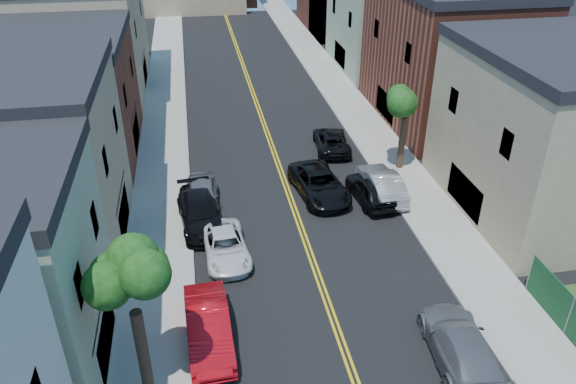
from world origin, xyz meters
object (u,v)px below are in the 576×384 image
black_car_right (370,190)px  silver_car_right (381,184)px  red_sedan (209,327)px  black_car_left (200,212)px  dark_car_right_far (332,141)px  black_suv_lane (319,184)px  grey_car_right (461,346)px  grey_car_left (202,195)px  white_pickup (225,246)px

black_car_right → silver_car_right: 0.94m
red_sedan → black_car_left: size_ratio=0.92×
black_car_right → dark_car_right_far: (-0.55, 7.39, -0.09)m
black_car_right → black_suv_lane: bearing=-28.0°
red_sedan → grey_car_right: 10.32m
red_sedan → black_car_left: 9.22m
grey_car_left → black_suv_lane: size_ratio=0.84×
white_pickup → black_suv_lane: size_ratio=0.83×
black_car_right → black_car_left: bearing=-0.9°
black_car_left → black_suv_lane: size_ratio=0.98×
white_pickup → grey_car_left: size_ratio=0.99×
white_pickup → grey_car_left: grey_car_left is taller
grey_car_right → black_suv_lane: 14.30m
red_sedan → grey_car_left: (0.19, 11.04, -0.03)m
grey_car_left → black_suv_lane: 7.12m
black_car_left → grey_car_right: size_ratio=0.99×
grey_car_left → dark_car_right_far: 11.39m
silver_car_right → black_suv_lane: (-3.69, 0.74, -0.06)m
black_suv_lane → silver_car_right: bearing=-18.7°
grey_car_left → grey_car_right: (9.74, -13.88, -0.00)m
black_car_left → white_pickup: bearing=-76.5°
grey_car_right → white_pickup: bearing=-39.8°
black_car_left → black_car_right: (10.18, 0.81, -0.03)m
black_car_left → dark_car_right_far: black_car_left is taller
grey_car_right → silver_car_right: (1.07, 13.32, 0.04)m
black_car_left → black_car_right: 10.22m
grey_car_left → black_car_left: bearing=-94.6°
black_car_left → black_suv_lane: 7.58m
silver_car_right → dark_car_right_far: bearing=-79.9°
grey_car_left → dark_car_right_far: size_ratio=0.96×
grey_car_right → dark_car_right_far: size_ratio=1.12×
white_pickup → red_sedan: bearing=-105.3°
black_car_left → black_suv_lane: black_car_left is taller
silver_car_right → black_car_right: bearing=28.2°
red_sedan → black_car_right: (10.18, 10.03, -0.07)m
red_sedan → grey_car_left: red_sedan is taller
grey_car_right → silver_car_right: bearing=-89.5°
black_car_left → black_suv_lane: (7.31, 2.01, -0.02)m
grey_car_right → black_car_right: bearing=-86.0°
grey_car_right → dark_car_right_far: 20.25m
white_pickup → grey_car_right: 12.38m
white_pickup → black_suv_lane: (6.16, 5.32, 0.13)m
black_car_left → grey_car_right: bearing=-56.3°
grey_car_left → black_car_right: size_ratio=1.05×
white_pickup → black_car_right: bearing=20.4°
black_car_left → silver_car_right: bearing=0.8°
grey_car_left → grey_car_right: 16.95m
white_pickup → silver_car_right: (9.84, 4.59, 0.19)m
red_sedan → dark_car_right_far: (9.63, 17.41, -0.15)m
dark_car_right_far → black_car_right: bearing=100.4°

